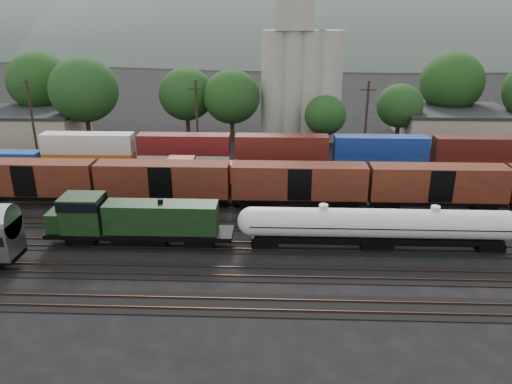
{
  "coord_description": "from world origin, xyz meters",
  "views": [
    {
      "loc": [
        -0.88,
        -47.92,
        21.82
      ],
      "look_at": [
        -2.79,
        2.0,
        3.0
      ],
      "focal_mm": 35.0,
      "sensor_mm": 36.0,
      "label": 1
    }
  ],
  "objects_px": {
    "orange_locomotive": "(214,174)",
    "green_locomotive": "(129,219)",
    "tank_car_a": "(323,224)",
    "grain_silo": "(301,73)"
  },
  "relations": [
    {
      "from": "tank_car_a",
      "to": "grain_silo",
      "type": "xyz_separation_m",
      "value": [
        -0.45,
        41.0,
        8.75
      ]
    },
    {
      "from": "orange_locomotive",
      "to": "tank_car_a",
      "type": "bearing_deg",
      "value": -51.25
    },
    {
      "from": "grain_silo",
      "to": "orange_locomotive",
      "type": "bearing_deg",
      "value": -114.01
    },
    {
      "from": "green_locomotive",
      "to": "grain_silo",
      "type": "xyz_separation_m",
      "value": [
        17.88,
        41.0,
        8.58
      ]
    },
    {
      "from": "green_locomotive",
      "to": "orange_locomotive",
      "type": "distance_m",
      "value": 16.27
    },
    {
      "from": "tank_car_a",
      "to": "orange_locomotive",
      "type": "height_order",
      "value": "tank_car_a"
    },
    {
      "from": "orange_locomotive",
      "to": "green_locomotive",
      "type": "bearing_deg",
      "value": -112.77
    },
    {
      "from": "tank_car_a",
      "to": "orange_locomotive",
      "type": "relative_size",
      "value": 1.0
    },
    {
      "from": "green_locomotive",
      "to": "grain_silo",
      "type": "distance_m",
      "value": 45.55
    },
    {
      "from": "tank_car_a",
      "to": "grain_silo",
      "type": "distance_m",
      "value": 41.92
    }
  ]
}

